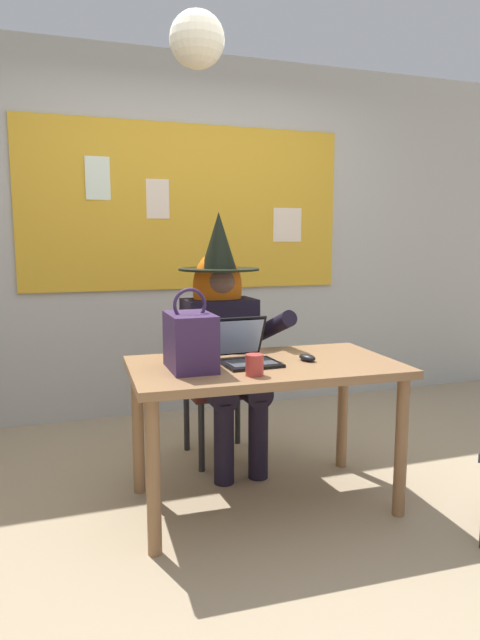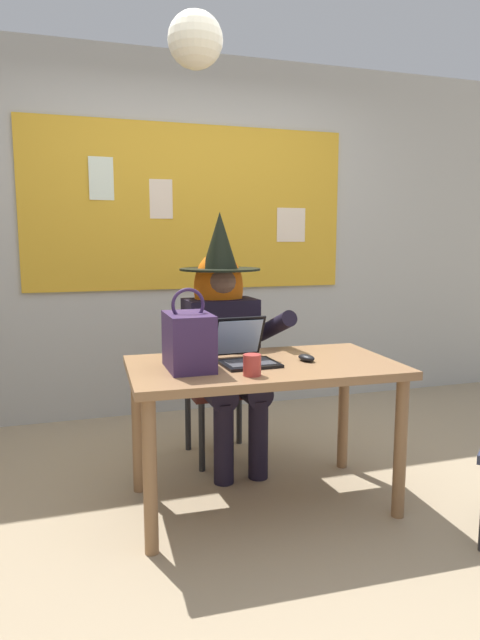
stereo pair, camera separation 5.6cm
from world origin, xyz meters
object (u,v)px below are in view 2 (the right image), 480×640
object	(u,v)px
computer_mouse	(306,358)
coffee_mug	(252,365)
handbag	(189,340)
chair_at_desk	(218,373)
laptop	(245,353)
desk_main	(263,382)
person_costumed	(223,329)

from	to	relation	value
computer_mouse	coffee_mug	size ratio (longest dim) A/B	1.09
handbag	coffee_mug	world-z (taller)	handbag
chair_at_desk	coffee_mug	size ratio (longest dim) A/B	9.46
chair_at_desk	computer_mouse	size ratio (longest dim) A/B	8.64
coffee_mug	laptop	bearing A→B (deg)	79.02
desk_main	person_costumed	distance (m)	0.63
desk_main	handbag	bearing A→B (deg)	-178.56
chair_at_desk	person_costumed	xyz separation A→B (m)	(0.00, -0.12, 0.30)
chair_at_desk	handbag	size ratio (longest dim) A/B	2.38
computer_mouse	coffee_mug	bearing A→B (deg)	-165.51
laptop	coffee_mug	size ratio (longest dim) A/B	3.49
laptop	coffee_mug	xyz separation A→B (m)	(-0.05, -0.25, -0.00)
coffee_mug	person_costumed	bearing A→B (deg)	83.14
desk_main	coffee_mug	size ratio (longest dim) A/B	13.87
chair_at_desk	laptop	world-z (taller)	laptop
chair_at_desk	handbag	distance (m)	0.88
desk_main	laptop	distance (m)	0.17
desk_main	coffee_mug	xyz separation A→B (m)	(-0.13, -0.22, 0.14)
person_costumed	desk_main	bearing A→B (deg)	1.28
person_costumed	laptop	xyz separation A→B (m)	(-0.05, -0.56, -0.03)
person_costumed	computer_mouse	xyz separation A→B (m)	(0.25, -0.63, -0.06)
coffee_mug	computer_mouse	bearing A→B (deg)	28.88
desk_main	chair_at_desk	bearing A→B (deg)	92.74
chair_at_desk	coffee_mug	bearing A→B (deg)	-7.11
desk_main	handbag	distance (m)	0.43
computer_mouse	desk_main	bearing A→B (deg)	159.25
desk_main	coffee_mug	distance (m)	0.29
desk_main	handbag	xyz separation A→B (m)	(-0.37, -0.01, 0.23)
desk_main	chair_at_desk	world-z (taller)	chair_at_desk
desk_main	computer_mouse	size ratio (longest dim) A/B	12.67
person_costumed	chair_at_desk	bearing A→B (deg)	-179.94
person_costumed	coffee_mug	size ratio (longest dim) A/B	15.54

